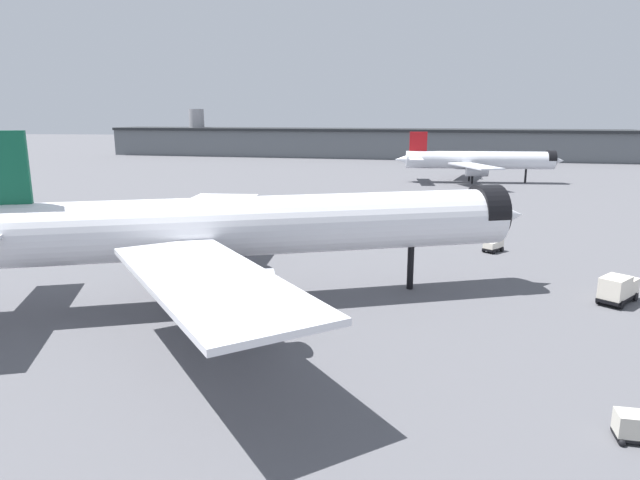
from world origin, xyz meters
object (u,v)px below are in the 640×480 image
airliner_far_taxiway (478,160)px  service_truck_front (618,288)px  baggage_tug_wing (494,245)px  baggage_cart_trailing (636,426)px  airliner_near_gate (245,228)px

airliner_far_taxiway → service_truck_front: airliner_far_taxiway is taller
baggage_tug_wing → baggage_cart_trailing: size_ratio=1.36×
airliner_far_taxiway → baggage_tug_wing: 85.08m
service_truck_front → baggage_cart_trailing: service_truck_front is taller
airliner_near_gate → service_truck_front: size_ratio=11.34×
service_truck_front → baggage_tug_wing: size_ratio=1.62×
airliner_near_gate → airliner_far_taxiway: 116.91m
airliner_near_gate → baggage_tug_wing: airliner_near_gate is taller
airliner_near_gate → baggage_tug_wing: bearing=20.6°
airliner_near_gate → airliner_far_taxiway: size_ratio=1.33×
airliner_near_gate → service_truck_front: airliner_near_gate is taller
airliner_near_gate → service_truck_front: (39.58, 3.19, -6.43)m
airliner_near_gate → baggage_cart_trailing: (29.97, -23.55, -7.04)m
service_truck_front → baggage_cart_trailing: 28.42m
airliner_far_taxiway → baggage_cart_trailing: (-12.95, -132.29, -5.43)m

